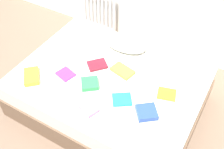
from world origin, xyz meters
name	(u,v)px	position (x,y,z in m)	size (l,w,h in m)	color
ground_plane	(110,105)	(0.00, 0.00, 0.00)	(8.00, 8.00, 0.00)	#7F6651
bed	(110,91)	(0.00, 0.00, 0.25)	(2.00, 1.50, 0.50)	brown
radiator	(99,10)	(-0.90, 1.20, 0.38)	(0.57, 0.04, 0.60)	white
pillow	(126,43)	(-0.09, 0.52, 0.56)	(0.53, 0.33, 0.11)	white
textbook_lime	(123,71)	(0.09, 0.12, 0.52)	(0.24, 0.15, 0.04)	#8CC638
textbook_purple	(66,74)	(-0.42, -0.22, 0.51)	(0.18, 0.15, 0.02)	purple
textbook_yellow	(32,76)	(-0.71, -0.44, 0.52)	(0.25, 0.15, 0.05)	yellow
textbook_blue	(147,112)	(0.56, -0.26, 0.53)	(0.19, 0.18, 0.05)	#2847B7
textbook_pink	(88,108)	(0.05, -0.48, 0.51)	(0.20, 0.13, 0.03)	pink
textbook_maroon	(97,65)	(-0.20, 0.07, 0.51)	(0.21, 0.16, 0.03)	maroon
textbook_orange	(167,94)	(0.63, 0.06, 0.51)	(0.18, 0.15, 0.02)	orange
textbook_white	(68,53)	(-0.60, 0.06, 0.52)	(0.20, 0.15, 0.05)	white
textbook_green	(90,84)	(-0.11, -0.22, 0.52)	(0.17, 0.17, 0.05)	green
textbook_teal	(122,99)	(0.28, -0.23, 0.51)	(0.19, 0.16, 0.02)	teal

